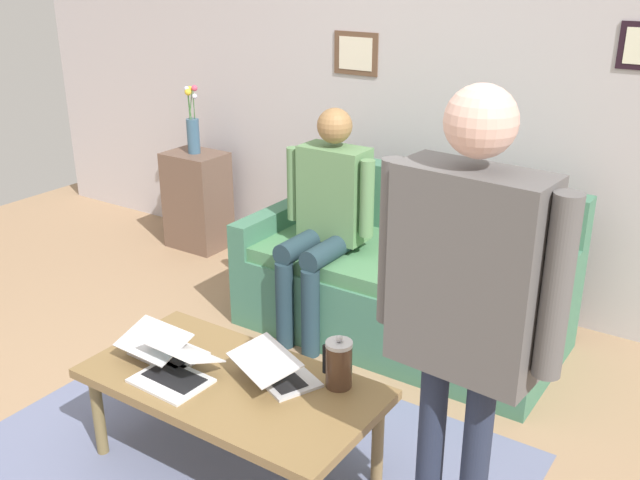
{
  "coord_description": "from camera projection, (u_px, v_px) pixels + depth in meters",
  "views": [
    {
      "loc": [
        -1.74,
        1.8,
        2.03
      ],
      "look_at": [
        -0.02,
        -0.78,
        0.8
      ],
      "focal_mm": 40.42,
      "sensor_mm": 36.0,
      "label": 1
    }
  ],
  "objects": [
    {
      "name": "laptop_left",
      "position": [
        276.0,
        370.0,
        2.89
      ],
      "size": [
        0.39,
        0.38,
        0.13
      ],
      "color": "silver",
      "rests_on": "coffee_table"
    },
    {
      "name": "person_seated",
      "position": [
        326.0,
        211.0,
        3.92
      ],
      "size": [
        0.55,
        0.51,
        1.28
      ],
      "color": "#223741",
      "rests_on": "ground_plane"
    },
    {
      "name": "coffee_table",
      "position": [
        232.0,
        389.0,
        2.92
      ],
      "size": [
        1.22,
        0.63,
        0.43
      ],
      "color": "olive",
      "rests_on": "ground_plane"
    },
    {
      "name": "french_press",
      "position": [
        339.0,
        364.0,
        2.83
      ],
      "size": [
        0.13,
        0.11,
        0.23
      ],
      "color": "#4C3323",
      "rests_on": "coffee_table"
    },
    {
      "name": "couch",
      "position": [
        404.0,
        283.0,
        4.05
      ],
      "size": [
        1.77,
        0.86,
        0.88
      ],
      "color": "#407358",
      "rests_on": "ground_plane"
    },
    {
      "name": "flower_vase",
      "position": [
        193.0,
        129.0,
        5.07
      ],
      "size": [
        0.09,
        0.09,
        0.48
      ],
      "color": "#395A74",
      "rests_on": "side_shelf"
    },
    {
      "name": "area_rug",
      "position": [
        220.0,
        479.0,
        2.99
      ],
      "size": [
        2.23,
        1.86,
        0.01
      ],
      "primitive_type": "cube",
      "color": "slate",
      "rests_on": "ground_plane"
    },
    {
      "name": "laptop_center",
      "position": [
        175.0,
        370.0,
        2.89
      ],
      "size": [
        0.31,
        0.29,
        0.15
      ],
      "color": "silver",
      "rests_on": "coffee_table"
    },
    {
      "name": "ground_plane",
      "position": [
        213.0,
        471.0,
        3.04
      ],
      "size": [
        7.68,
        7.68,
        0.0
      ],
      "primitive_type": "plane",
      "color": "#A07E5D"
    },
    {
      "name": "back_wall",
      "position": [
        450.0,
        78.0,
        4.24
      ],
      "size": [
        7.04,
        0.11,
        2.7
      ],
      "color": "#BDB5BA",
      "rests_on": "ground_plane"
    },
    {
      "name": "person_standing",
      "position": [
        466.0,
        299.0,
        2.08
      ],
      "size": [
        0.6,
        0.23,
        1.72
      ],
      "color": "#232B42",
      "rests_on": "ground_plane"
    },
    {
      "name": "laptop_right",
      "position": [
        163.0,
        349.0,
        3.05
      ],
      "size": [
        0.31,
        0.28,
        0.14
      ],
      "color": "silver",
      "rests_on": "coffee_table"
    },
    {
      "name": "side_shelf",
      "position": [
        198.0,
        200.0,
        5.26
      ],
      "size": [
        0.42,
        0.32,
        0.71
      ],
      "color": "brown",
      "rests_on": "ground_plane"
    }
  ]
}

